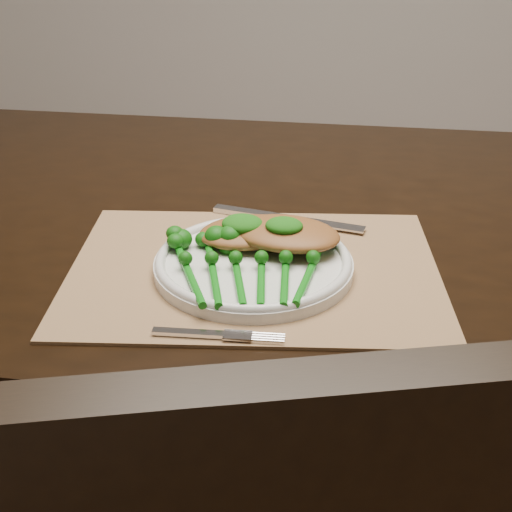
% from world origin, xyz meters
% --- Properties ---
extents(floor, '(4.00, 4.00, 0.00)m').
position_xyz_m(floor, '(0.00, 0.00, 0.00)').
color(floor, brown).
rests_on(floor, ground).
extents(dining_table, '(1.63, 0.96, 0.75)m').
position_xyz_m(dining_table, '(0.14, -0.09, 0.38)').
color(dining_table, black).
rests_on(dining_table, ground).
extents(placemat, '(0.52, 0.41, 0.00)m').
position_xyz_m(placemat, '(0.11, -0.28, 0.75)').
color(placemat, '#96714C').
rests_on(placemat, dining_table).
extents(dinner_plate, '(0.25, 0.25, 0.02)m').
position_xyz_m(dinner_plate, '(0.11, -0.29, 0.77)').
color(dinner_plate, silver).
rests_on(dinner_plate, placemat).
extents(knife, '(0.23, 0.05, 0.01)m').
position_xyz_m(knife, '(0.11, -0.13, 0.76)').
color(knife, silver).
rests_on(knife, placemat).
extents(fork, '(0.15, 0.03, 0.00)m').
position_xyz_m(fork, '(0.11, -0.44, 0.76)').
color(fork, silver).
rests_on(fork, placemat).
extents(chicken_fillet_left, '(0.16, 0.14, 0.03)m').
position_xyz_m(chicken_fillet_left, '(0.09, -0.24, 0.78)').
color(chicken_fillet_left, brown).
rests_on(chicken_fillet_left, dinner_plate).
extents(chicken_fillet_right, '(0.16, 0.12, 0.03)m').
position_xyz_m(chicken_fillet_right, '(0.14, -0.25, 0.79)').
color(chicken_fillet_right, brown).
rests_on(chicken_fillet_right, dinner_plate).
extents(pesto_dollop_left, '(0.06, 0.05, 0.02)m').
position_xyz_m(pesto_dollop_left, '(0.09, -0.25, 0.80)').
color(pesto_dollop_left, '#0E490A').
rests_on(pesto_dollop_left, chicken_fillet_left).
extents(pesto_dollop_right, '(0.05, 0.04, 0.02)m').
position_xyz_m(pesto_dollop_right, '(0.14, -0.26, 0.81)').
color(pesto_dollop_right, '#0E490A').
rests_on(pesto_dollop_right, chicken_fillet_right).
extents(broccolini_bundle, '(0.21, 0.22, 0.04)m').
position_xyz_m(broccolini_bundle, '(0.11, -0.33, 0.77)').
color(broccolini_bundle, '#0E6A10').
rests_on(broccolini_bundle, dinner_plate).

